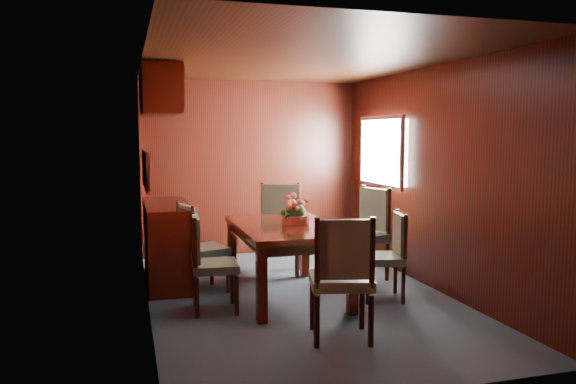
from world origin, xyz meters
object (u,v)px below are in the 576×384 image
object	(u,v)px
sideboard	(167,243)
chair_head	(342,272)
dining_table	(286,235)
chair_left_near	(207,258)
chair_right_near	(389,251)
flower_centerpiece	(296,210)

from	to	relation	value
sideboard	chair_head	world-z (taller)	chair_head
chair_head	dining_table	bearing A→B (deg)	107.28
chair_left_near	chair_right_near	size ratio (longest dim) A/B	1.04
sideboard	flower_centerpiece	world-z (taller)	flower_centerpiece
chair_right_near	chair_head	xyz separation A→B (m)	(-0.90, -0.97, 0.08)
dining_table	chair_left_near	size ratio (longest dim) A/B	1.73
sideboard	chair_head	size ratio (longest dim) A/B	1.35
dining_table	chair_head	bearing A→B (deg)	-86.25
dining_table	flower_centerpiece	bearing A→B (deg)	23.38
dining_table	chair_left_near	world-z (taller)	chair_left_near
chair_right_near	chair_head	distance (m)	1.33
chair_left_near	flower_centerpiece	xyz separation A→B (m)	(0.97, 0.31, 0.38)
chair_left_near	flower_centerpiece	bearing A→B (deg)	112.25
flower_centerpiece	sideboard	bearing A→B (deg)	145.49
flower_centerpiece	dining_table	bearing A→B (deg)	-156.85
sideboard	dining_table	bearing A→B (deg)	-38.74
chair_left_near	chair_right_near	distance (m)	1.83
flower_centerpiece	chair_right_near	bearing A→B (deg)	-26.07
flower_centerpiece	chair_left_near	bearing A→B (deg)	-162.14
dining_table	flower_centerpiece	size ratio (longest dim) A/B	5.25
chair_head	sideboard	bearing A→B (deg)	132.13
dining_table	flower_centerpiece	distance (m)	0.28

